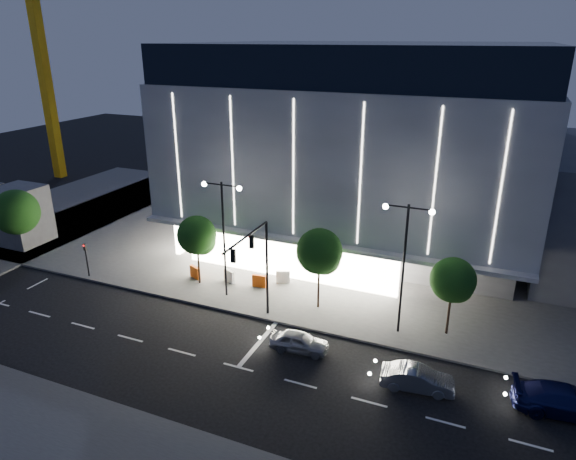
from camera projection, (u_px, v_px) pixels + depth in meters
The scene contains 19 objects.
ground at pixel (222, 347), 32.66m from camera, with size 160.00×160.00×0.00m, color black.
sidewalk_museum at pixel (385, 232), 51.47m from camera, with size 70.00×40.00×0.15m, color #474747.
sidewalk_west at pixel (14, 230), 52.19m from camera, with size 16.00×50.00×0.15m, color #474747.
museum at pixel (366, 143), 47.48m from camera, with size 30.00×25.80×18.00m.
traffic_mast at pixel (257, 257), 33.38m from camera, with size 0.33×5.89×7.07m.
street_lamp_west at pixel (223, 223), 36.81m from camera, with size 3.16×0.36×9.00m.
street_lamp_east at pixel (405, 251), 32.06m from camera, with size 3.16×0.36×9.00m.
ped_signal_far at pixel (86, 256), 41.34m from camera, with size 0.22×0.24×3.00m.
tower_crane at pixel (42, 19), 64.43m from camera, with size 32.00×2.00×28.50m.
tree_left at pixel (197, 237), 39.45m from camera, with size 3.02×3.02×5.72m.
tree_mid at pixel (320, 254), 35.69m from camera, with size 3.25×3.25×6.15m.
tree_right at pixel (453, 282), 32.57m from camera, with size 2.91×2.91×5.51m.
car_lead at pixel (299, 342), 32.06m from camera, with size 1.50×3.74×1.27m, color #9DA0A5.
car_second at pixel (417, 379), 28.54m from camera, with size 1.41×4.04×1.33m, color gray.
car_third at pixel (565, 401), 26.70m from camera, with size 2.13×5.23×1.52m, color #151850.
barrier_a at pixel (195, 272), 41.43m from camera, with size 1.10×0.25×1.00m, color #FF5A0E.
barrier_b at pixel (229, 276), 40.80m from camera, with size 1.10×0.25×1.00m, color silver.
barrier_c at pixel (259, 281), 39.95m from camera, with size 1.10×0.25×1.00m, color #F0510D.
barrier_d at pixel (283, 277), 40.63m from camera, with size 1.10×0.25×1.00m, color silver.
Camera 1 is at (14.79, -24.03, 18.54)m, focal length 32.00 mm.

